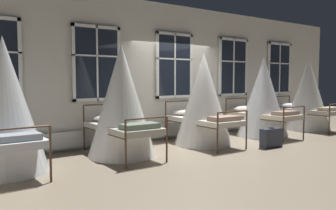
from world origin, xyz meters
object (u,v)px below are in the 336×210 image
cot_second (122,102)px  cot_fourth (263,98)px  cot_first (4,107)px  cot_third (203,100)px  cot_fifth (308,95)px  suitcase_dark (271,138)px

cot_second → cot_fourth: (4.31, -0.03, -0.05)m
cot_first → cot_third: (4.35, -0.00, -0.04)m
cot_second → cot_fifth: (6.45, -0.00, -0.02)m
cot_first → suitcase_dark: (5.38, -1.18, -0.88)m
cot_first → cot_third: bearing=-91.0°
suitcase_dark → cot_first: bearing=170.1°
cot_second → cot_fourth: 4.31m
suitcase_dark → cot_fifth: bearing=22.6°
cot_first → cot_third: cot_first is taller
cot_second → suitcase_dark: size_ratio=4.01×
cot_third → cot_fifth: bearing=-88.8°
cot_first → cot_second: bearing=-90.6°
cot_first → cot_fourth: 6.49m
cot_first → suitcase_dark: size_ratio=4.01×
cot_first → cot_fifth: size_ratio=1.02×
cot_third → cot_fifth: 4.28m
cot_fourth → cot_fifth: bearing=-89.9°
cot_second → cot_first: bearing=90.8°
cot_fourth → cot_fifth: cot_fifth is taller
cot_first → cot_fifth: 8.63m
cot_first → cot_fourth: cot_first is taller
cot_second → suitcase_dark: (3.20, -1.20, -0.89)m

